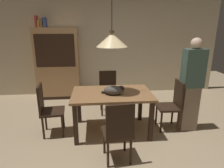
# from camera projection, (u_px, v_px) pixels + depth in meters

# --- Properties ---
(ground) EXTENTS (10.00, 10.00, 0.00)m
(ground) POSITION_uv_depth(u_px,v_px,m) (116.00, 142.00, 3.25)
(ground) COLOR tan
(back_wall) EXTENTS (6.40, 0.10, 2.90)m
(back_wall) POSITION_uv_depth(u_px,v_px,m) (106.00, 42.00, 5.36)
(back_wall) COLOR beige
(back_wall) RESTS_ON ground
(dining_table) EXTENTS (1.40, 0.90, 0.75)m
(dining_table) POSITION_uv_depth(u_px,v_px,m) (112.00, 98.00, 3.42)
(dining_table) COLOR olive
(dining_table) RESTS_ON ground
(chair_near_front) EXTENTS (0.44, 0.44, 0.93)m
(chair_near_front) POSITION_uv_depth(u_px,v_px,m) (118.00, 130.00, 2.62)
(chair_near_front) COLOR black
(chair_near_front) RESTS_ON ground
(chair_right_side) EXTENTS (0.41, 0.41, 0.93)m
(chair_right_side) POSITION_uv_depth(u_px,v_px,m) (172.00, 103.00, 3.56)
(chair_right_side) COLOR black
(chair_right_side) RESTS_ON ground
(chair_left_side) EXTENTS (0.44, 0.44, 0.93)m
(chair_left_side) POSITION_uv_depth(u_px,v_px,m) (48.00, 108.00, 3.35)
(chair_left_side) COLOR black
(chair_left_side) RESTS_ON ground
(chair_far_back) EXTENTS (0.41, 0.41, 0.93)m
(chair_far_back) POSITION_uv_depth(u_px,v_px,m) (108.00, 90.00, 4.30)
(chair_far_back) COLOR black
(chair_far_back) RESTS_ON ground
(cat_sleeping) EXTENTS (0.40, 0.28, 0.16)m
(cat_sleeping) POSITION_uv_depth(u_px,v_px,m) (114.00, 90.00, 3.29)
(cat_sleeping) COLOR #4C4742
(cat_sleeping) RESTS_ON dining_table
(pendant_lamp) EXTENTS (0.52, 0.52, 1.30)m
(pendant_lamp) POSITION_uv_depth(u_px,v_px,m) (112.00, 40.00, 3.13)
(pendant_lamp) COLOR beige
(hutch_bookcase) EXTENTS (1.12, 0.45, 1.85)m
(hutch_bookcase) POSITION_uv_depth(u_px,v_px,m) (58.00, 65.00, 5.09)
(hutch_bookcase) COLOR tan
(hutch_bookcase) RESTS_ON ground
(book_red_tall) EXTENTS (0.04, 0.22, 0.28)m
(book_red_tall) POSITION_uv_depth(u_px,v_px,m) (37.00, 22.00, 4.74)
(book_red_tall) COLOR #B73833
(book_red_tall) RESTS_ON hutch_bookcase
(book_yellow_short) EXTENTS (0.04, 0.20, 0.18)m
(book_yellow_short) POSITION_uv_depth(u_px,v_px,m) (39.00, 24.00, 4.76)
(book_yellow_short) COLOR gold
(book_yellow_short) RESTS_ON hutch_bookcase
(book_brown_thick) EXTENTS (0.06, 0.24, 0.22)m
(book_brown_thick) POSITION_uv_depth(u_px,v_px,m) (42.00, 23.00, 4.76)
(book_brown_thick) COLOR brown
(book_brown_thick) RESTS_ON hutch_bookcase
(book_blue_wide) EXTENTS (0.06, 0.24, 0.24)m
(book_blue_wide) POSITION_uv_depth(u_px,v_px,m) (45.00, 23.00, 4.77)
(book_blue_wide) COLOR #384C93
(book_blue_wide) RESTS_ON hutch_bookcase
(person_standing) EXTENTS (0.36, 0.22, 1.70)m
(person_standing) POSITION_uv_depth(u_px,v_px,m) (191.00, 86.00, 3.42)
(person_standing) COLOR #84705B
(person_standing) RESTS_ON ground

